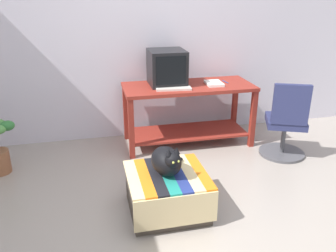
{
  "coord_description": "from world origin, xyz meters",
  "views": [
    {
      "loc": [
        -0.67,
        -2.29,
        1.84
      ],
      "look_at": [
        0.07,
        0.85,
        0.55
      ],
      "focal_mm": 37.67,
      "sensor_mm": 36.0,
      "label": 1
    }
  ],
  "objects": [
    {
      "name": "office_chair",
      "position": [
        1.46,
        0.97,
        0.39
      ],
      "size": [
        0.55,
        0.55,
        0.89
      ],
      "rotation": [
        0.0,
        0.0,
        2.74
      ],
      "color": "#4C4C51",
      "rests_on": "ground_plane"
    },
    {
      "name": "tv_monitor",
      "position": [
        0.25,
        1.69,
        0.94
      ],
      "size": [
        0.42,
        0.44,
        0.41
      ],
      "rotation": [
        0.0,
        0.0,
        -0.01
      ],
      "color": "black",
      "rests_on": "desk"
    },
    {
      "name": "book",
      "position": [
        0.79,
        1.55,
        0.76
      ],
      "size": [
        0.2,
        0.27,
        0.03
      ],
      "primitive_type": "cube",
      "rotation": [
        0.0,
        0.0,
        -0.06
      ],
      "color": "white",
      "rests_on": "desk"
    },
    {
      "name": "cat",
      "position": [
        -0.08,
        0.25,
        0.49
      ],
      "size": [
        0.34,
        0.39,
        0.29
      ],
      "rotation": [
        0.0,
        0.0,
        0.21
      ],
      "color": "black",
      "rests_on": "ottoman_with_blanket"
    },
    {
      "name": "ground_plane",
      "position": [
        0.0,
        0.0,
        0.0
      ],
      "size": [
        14.0,
        14.0,
        0.0
      ],
      "primitive_type": "plane",
      "color": "#9E9389"
    },
    {
      "name": "pen",
      "position": [
        0.97,
        1.63,
        0.75
      ],
      "size": [
        0.03,
        0.14,
        0.01
      ],
      "primitive_type": "cylinder",
      "rotation": [
        0.0,
        1.57,
        1.7
      ],
      "color": "#2351B2",
      "rests_on": "desk"
    },
    {
      "name": "back_wall",
      "position": [
        0.0,
        2.05,
        1.3
      ],
      "size": [
        8.0,
        0.1,
        2.6
      ],
      "primitive_type": "cube",
      "color": "silver",
      "rests_on": "ground_plane"
    },
    {
      "name": "desk",
      "position": [
        0.49,
        1.6,
        0.51
      ],
      "size": [
        1.55,
        0.65,
        0.74
      ],
      "rotation": [
        0.0,
        0.0,
        -0.01
      ],
      "color": "maroon",
      "rests_on": "ground_plane"
    },
    {
      "name": "ottoman_with_blanket",
      "position": [
        -0.08,
        0.25,
        0.18
      ],
      "size": [
        0.67,
        0.66,
        0.36
      ],
      "color": "#4C4238",
      "rests_on": "ground_plane"
    },
    {
      "name": "keyboard",
      "position": [
        0.27,
        1.46,
        0.75
      ],
      "size": [
        0.41,
        0.19,
        0.02
      ],
      "primitive_type": "cube",
      "rotation": [
        0.0,
        0.0,
        -0.1
      ],
      "color": "beige",
      "rests_on": "desk"
    }
  ]
}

